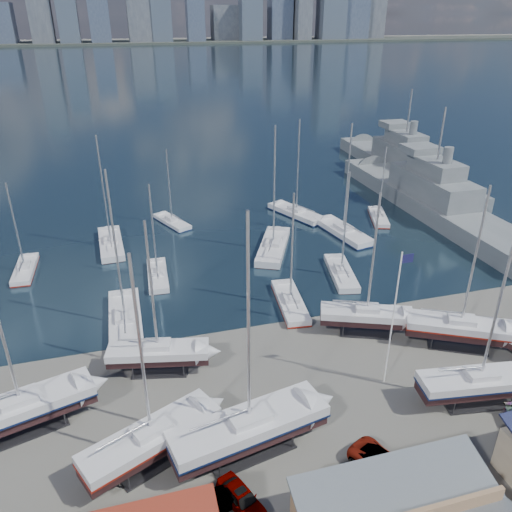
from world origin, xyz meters
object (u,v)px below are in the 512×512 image
object	(u,v)px
naval_ship_east	(430,201)
flagpole	(395,310)
naval_ship_west	(402,167)
car_a	(242,498)
sailboat_cradle_0	(22,408)

from	to	relation	value
naval_ship_east	flagpole	world-z (taller)	naval_ship_east
naval_ship_west	naval_ship_east	bearing A→B (deg)	164.31
naval_ship_west	car_a	world-z (taller)	naval_ship_west
sailboat_cradle_0	naval_ship_east	distance (m)	66.54
naval_ship_west	car_a	distance (m)	80.99
naval_ship_west	flagpole	distance (m)	65.52
naval_ship_east	naval_ship_west	xyz separation A→B (m)	(6.39, 19.65, -0.00)
sailboat_cradle_0	flagpole	xyz separation A→B (m)	(29.69, -2.48, 5.19)
sailboat_cradle_0	flagpole	size ratio (longest dim) A/B	1.37
naval_ship_east	flagpole	size ratio (longest dim) A/B	3.81
sailboat_cradle_0	naval_ship_east	xyz separation A→B (m)	(57.52, 33.46, -0.47)
flagpole	naval_ship_east	bearing A→B (deg)	52.25
naval_ship_east	naval_ship_west	world-z (taller)	naval_ship_east
sailboat_cradle_0	naval_ship_west	bearing A→B (deg)	23.25
sailboat_cradle_0	car_a	world-z (taller)	sailboat_cradle_0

